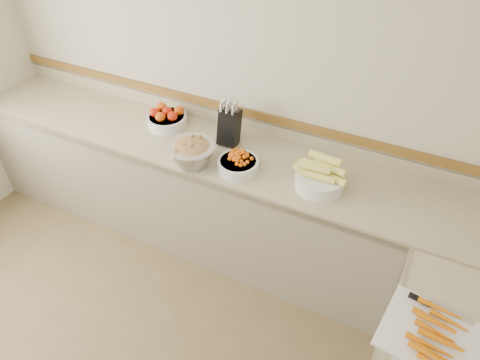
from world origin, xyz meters
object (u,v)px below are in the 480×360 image
at_px(rhubarb_bowl, 192,152).
at_px(cutting_board, 438,338).
at_px(cherry_tomato_bowl, 238,163).
at_px(tomato_bowl, 167,118).
at_px(corn_bowl, 320,177).
at_px(knife_block, 229,126).

distance_m(rhubarb_bowl, cutting_board, 1.71).
height_order(cherry_tomato_bowl, rhubarb_bowl, rhubarb_bowl).
relative_size(tomato_bowl, cherry_tomato_bowl, 1.10).
distance_m(cherry_tomato_bowl, corn_bowl, 0.53).
relative_size(corn_bowl, cutting_board, 0.66).
xyz_separation_m(cherry_tomato_bowl, cutting_board, (1.30, -0.69, -0.03)).
bearing_deg(cherry_tomato_bowl, cutting_board, -27.98).
bearing_deg(rhubarb_bowl, cutting_board, -20.91).
bearing_deg(rhubarb_bowl, tomato_bowl, 141.93).
height_order(corn_bowl, cutting_board, corn_bowl).
relative_size(cherry_tomato_bowl, rhubarb_bowl, 0.85).
height_order(tomato_bowl, corn_bowl, corn_bowl).
relative_size(cherry_tomato_bowl, corn_bowl, 0.80).
relative_size(tomato_bowl, rhubarb_bowl, 0.93).
height_order(knife_block, cherry_tomato_bowl, knife_block).
distance_m(cherry_tomato_bowl, rhubarb_bowl, 0.31).
bearing_deg(tomato_bowl, knife_block, 0.73).
relative_size(knife_block, cherry_tomato_bowl, 1.23).
relative_size(knife_block, cutting_board, 0.65).
relative_size(tomato_bowl, corn_bowl, 0.87).
xyz_separation_m(knife_block, tomato_bowl, (-0.52, -0.01, -0.07)).
xyz_separation_m(cherry_tomato_bowl, corn_bowl, (0.52, 0.06, 0.03)).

